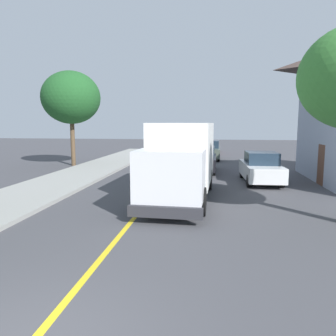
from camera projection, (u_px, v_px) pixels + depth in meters
centre_line_yellow at (152, 196)px, 14.36m from camera, size 0.16×56.00×0.01m
box_truck at (182, 157)px, 13.77m from camera, size 2.70×7.28×3.20m
parked_car_near at (202, 160)px, 21.41m from camera, size 1.88×4.43×1.67m
parked_car_mid at (209, 151)px, 28.66m from camera, size 1.86×4.42×1.67m
parked_car_far at (203, 146)px, 34.94m from camera, size 1.90×4.44×1.67m
parked_van_across at (261, 168)px, 17.52m from camera, size 1.96×4.46×1.67m
street_tree_down_block at (71, 98)px, 23.98m from camera, size 4.28×4.28×6.98m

